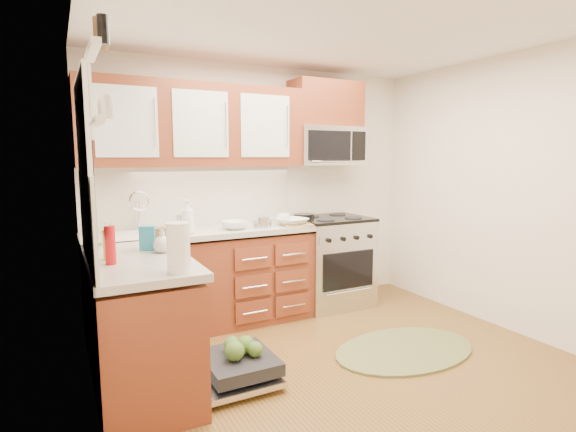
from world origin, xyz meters
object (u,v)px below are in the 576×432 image
skillet (304,216)px  stock_pot (262,222)px  bowl_a (292,222)px  paper_towel_roll (178,248)px  cup (283,218)px  cutting_board (298,225)px  range (331,261)px  sink (144,249)px  microwave (327,146)px  dishwasher (234,369)px  rug (405,350)px  upper_cabinets (195,125)px  bowl_b (235,225)px

skillet → stock_pot: bearing=-157.3°
stock_pot → bowl_a: (0.32, -0.01, -0.02)m
paper_towel_roll → cup: 1.98m
cutting_board → bowl_a: 0.07m
cutting_board → paper_towel_roll: bearing=-140.3°
range → stock_pot: size_ratio=5.41×
sink → skillet: skillet is taller
microwave → bowl_a: 0.96m
microwave → skillet: microwave is taller
dishwasher → stock_pot: stock_pot is taller
range → rug: (-0.10, -1.28, -0.46)m
microwave → cup: 0.93m
rug → cutting_board: (-0.42, 1.07, 0.92)m
microwave → stock_pot: bearing=-163.4°
range → microwave: bearing=90.0°
range → rug: bearing=-94.5°
rug → cup: bearing=110.4°
sink → dishwasher: sink is taller
paper_towel_roll → bowl_a: (1.42, 1.26, -0.11)m
microwave → stock_pot: microwave is taller
rug → paper_towel_roll: paper_towel_roll is taller
upper_cabinets → stock_pot: size_ratio=11.68×
stock_pot → dishwasher: bearing=-124.1°
cutting_board → cup: bearing=105.1°
skillet → stock_pot: (-0.59, -0.25, 0.01)m
microwave → dishwasher: 2.55m
cutting_board → bowl_a: bearing=118.1°
microwave → skillet: size_ratio=3.45×
sink → paper_towel_roll: bearing=-91.6°
sink → cutting_board: size_ratio=2.29×
range → microwave: 1.23m
upper_cabinets → stock_pot: (0.54, -0.28, -0.90)m
range → stock_pot: stock_pot is taller
rug → bowl_a: (-0.45, 1.13, 0.95)m
cutting_board → bowl_b: (-0.61, 0.10, 0.03)m
range → sink: (-1.93, -0.01, 0.33)m
bowl_a → cup: bearing=99.6°
cutting_board → paper_towel_roll: (-1.45, -1.20, 0.14)m
cup → sink: bearing=-179.7°
skillet → bowl_a: bowl_a is taller
skillet → bowl_b: bowl_b is taller
sink → cutting_board: cutting_board is taller
microwave → paper_towel_roll: microwave is taller
sink → dishwasher: bearing=-70.8°
upper_cabinets → bowl_a: size_ratio=7.13×
rug → skillet: skillet is taller
microwave → bowl_b: (-1.13, -0.23, -0.74)m
bowl_b → cup: (0.55, 0.11, 0.01)m
sink → rug: sink is taller
stock_pot → cutting_board: 0.36m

